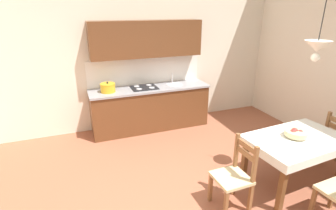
# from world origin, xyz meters

# --- Properties ---
(ground_plane) EXTENTS (6.40, 6.03, 0.10)m
(ground_plane) POSITION_xyz_m (0.00, 0.00, -0.05)
(ground_plane) COLOR #99563D
(wall_back) EXTENTS (6.40, 0.12, 3.99)m
(wall_back) POSITION_xyz_m (0.00, 2.77, 1.99)
(wall_back) COLOR silver
(wall_back) RESTS_ON ground_plane
(kitchen_cabinetry) EXTENTS (2.44, 0.63, 2.20)m
(kitchen_cabinetry) POSITION_xyz_m (0.02, 2.44, 0.86)
(kitchen_cabinetry) COLOR brown
(kitchen_cabinetry) RESTS_ON ground_plane
(dining_table) EXTENTS (1.43, 0.97, 0.75)m
(dining_table) POSITION_xyz_m (1.37, -0.17, 0.62)
(dining_table) COLOR brown
(dining_table) RESTS_ON ground_plane
(dining_chair_tv_side) EXTENTS (0.43, 0.43, 0.93)m
(dining_chair_tv_side) POSITION_xyz_m (0.32, -0.24, 0.44)
(dining_chair_tv_side) COLOR #D1BC89
(dining_chair_tv_side) RESTS_ON ground_plane
(fruit_bowl) EXTENTS (0.30, 0.30, 0.12)m
(fruit_bowl) POSITION_xyz_m (1.34, -0.13, 0.81)
(fruit_bowl) COLOR beige
(fruit_bowl) RESTS_ON dining_table
(pendant_lamp) EXTENTS (0.32, 0.32, 0.80)m
(pendant_lamp) POSITION_xyz_m (1.48, -0.09, 1.97)
(pendant_lamp) COLOR black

